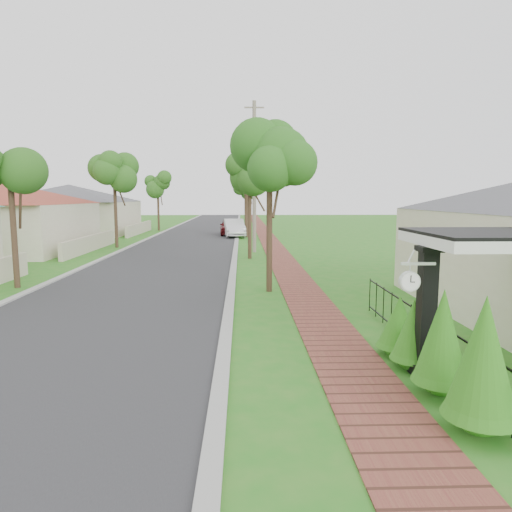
# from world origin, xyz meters

# --- Properties ---
(ground) EXTENTS (160.00, 160.00, 0.00)m
(ground) POSITION_xyz_m (0.00, 0.00, 0.00)
(ground) COLOR #25771C
(ground) RESTS_ON ground
(road) EXTENTS (7.00, 120.00, 0.02)m
(road) POSITION_xyz_m (-3.00, 20.00, 0.00)
(road) COLOR #28282B
(road) RESTS_ON ground
(kerb_right) EXTENTS (0.30, 120.00, 0.10)m
(kerb_right) POSITION_xyz_m (0.65, 20.00, 0.00)
(kerb_right) COLOR #9E9E99
(kerb_right) RESTS_ON ground
(kerb_left) EXTENTS (0.30, 120.00, 0.10)m
(kerb_left) POSITION_xyz_m (-6.65, 20.00, 0.00)
(kerb_left) COLOR #9E9E99
(kerb_left) RESTS_ON ground
(sidewalk) EXTENTS (1.50, 120.00, 0.03)m
(sidewalk) POSITION_xyz_m (3.25, 20.00, 0.00)
(sidewalk) COLOR brown
(sidewalk) RESTS_ON ground
(porch_post) EXTENTS (0.48, 0.48, 2.52)m
(porch_post) POSITION_xyz_m (4.55, -1.00, 1.12)
(porch_post) COLOR black
(porch_post) RESTS_ON ground
(picket_fence) EXTENTS (0.03, 8.02, 1.00)m
(picket_fence) POSITION_xyz_m (4.90, -0.00, 0.53)
(picket_fence) COLOR black
(picket_fence) RESTS_ON ground
(street_trees) EXTENTS (10.70, 37.65, 5.89)m
(street_trees) POSITION_xyz_m (-2.87, 26.84, 4.54)
(street_trees) COLOR #382619
(street_trees) RESTS_ON ground
(hedge_row) EXTENTS (0.94, 4.29, 2.16)m
(hedge_row) POSITION_xyz_m (4.45, -1.76, 0.86)
(hedge_row) COLOR #286C15
(hedge_row) RESTS_ON ground
(far_house_grey) EXTENTS (15.56, 15.56, 4.60)m
(far_house_grey) POSITION_xyz_m (-14.97, 34.00, 2.34)
(far_house_grey) COLOR beige
(far_house_grey) RESTS_ON ground
(parked_car_red) EXTENTS (1.99, 4.49, 1.50)m
(parked_car_red) POSITION_xyz_m (-0.02, 32.30, 0.75)
(parked_car_red) COLOR #5B0D11
(parked_car_red) RESTS_ON ground
(parked_car_white) EXTENTS (2.11, 4.78, 1.53)m
(parked_car_white) POSITION_xyz_m (0.40, 30.22, 0.76)
(parked_car_white) COLOR white
(parked_car_white) RESTS_ON ground
(near_tree) EXTENTS (2.33, 2.33, 5.98)m
(near_tree) POSITION_xyz_m (2.05, 7.00, 4.77)
(near_tree) COLOR #382619
(near_tree) RESTS_ON ground
(utility_pole) EXTENTS (1.20, 0.24, 9.19)m
(utility_pole) POSITION_xyz_m (1.84, 19.04, 4.66)
(utility_pole) COLOR gray
(utility_pole) RESTS_ON ground
(station_clock) EXTENTS (0.64, 0.13, 0.53)m
(station_clock) POSITION_xyz_m (4.06, -1.40, 1.95)
(station_clock) COLOR silver
(station_clock) RESTS_ON ground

